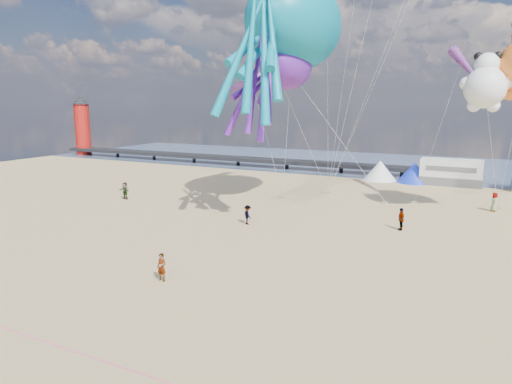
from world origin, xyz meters
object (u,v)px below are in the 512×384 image
(sandbag_c, at_px, (498,208))
(standing_person, at_px, (162,267))
(kite_octopus_purple, at_px, (286,65))
(kite_panda, at_px, (485,88))
(beachgoer_0, at_px, (494,202))
(beachgoer_4, at_px, (125,191))
(sandbag_b, at_px, (385,203))
(sandbag_d, at_px, (414,202))
(beachgoer_2, at_px, (248,215))
(tent_blue, at_px, (414,173))
(beachgoer_3, at_px, (401,219))
(sandbag_a, at_px, (283,198))
(sandbag_e, at_px, (328,193))
(motorhome_0, at_px, (451,172))
(tent_white, at_px, (380,170))
(lighthouse, at_px, (83,130))
(kite_octopus_teal, at_px, (294,24))
(windsock_mid, at_px, (462,62))
(windsock_left, at_px, (251,80))
(windsock_right, at_px, (279,77))

(sandbag_c, bearing_deg, standing_person, -121.45)
(kite_octopus_purple, bearing_deg, kite_panda, 25.94)
(beachgoer_0, relative_size, beachgoer_4, 1.00)
(sandbag_b, distance_m, sandbag_d, 2.86)
(beachgoer_0, distance_m, sandbag_d, 6.72)
(beachgoer_2, relative_size, beachgoer_4, 0.90)
(tent_blue, bearing_deg, beachgoer_3, -84.61)
(tent_blue, height_order, beachgoer_2, tent_blue)
(standing_person, distance_m, beachgoer_0, 30.19)
(sandbag_d, bearing_deg, sandbag_a, -162.19)
(beachgoer_0, xyz_separation_m, sandbag_e, (-15.30, 0.96, -0.73))
(beachgoer_4, bearing_deg, kite_panda, 23.69)
(kite_octopus_purple, bearing_deg, sandbag_a, 129.80)
(motorhome_0, relative_size, tent_white, 1.65)
(beachgoer_4, relative_size, kite_panda, 0.32)
(lighthouse, bearing_deg, tent_white, -4.24)
(tent_white, bearing_deg, sandbag_c, -41.27)
(sandbag_c, xyz_separation_m, kite_octopus_purple, (-17.05, -8.41, 12.31))
(beachgoer_0, bearing_deg, beachgoer_3, -35.83)
(beachgoer_4, height_order, sandbag_d, beachgoer_4)
(sandbag_b, distance_m, kite_octopus_teal, 18.11)
(beachgoer_4, distance_m, kite_octopus_purple, 19.74)
(beachgoer_3, xyz_separation_m, windsock_mid, (2.68, 11.61, 12.05))
(tent_blue, bearing_deg, kite_panda, -67.66)
(kite_octopus_teal, bearing_deg, sandbag_b, 29.99)
(kite_panda, bearing_deg, windsock_left, 172.75)
(beachgoer_4, distance_m, sandbag_b, 25.14)
(sandbag_d, height_order, kite_octopus_purple, kite_octopus_purple)
(standing_person, relative_size, windsock_right, 0.35)
(kite_octopus_teal, distance_m, windsock_mid, 15.50)
(beachgoer_2, height_order, sandbag_d, beachgoer_2)
(sandbag_a, relative_size, sandbag_c, 1.00)
(kite_octopus_purple, bearing_deg, lighthouse, 169.55)
(sandbag_b, bearing_deg, kite_octopus_teal, -145.57)
(lighthouse, xyz_separation_m, kite_octopus_teal, (49.88, -22.42, 11.33))
(kite_octopus_teal, bearing_deg, tent_blue, 61.77)
(beachgoer_0, bearing_deg, sandbag_b, -85.80)
(standing_person, xyz_separation_m, windsock_right, (-1.97, 19.67, 10.76))
(sandbag_c, relative_size, kite_octopus_teal, 0.04)
(windsock_right, bearing_deg, sandbag_c, 4.36)
(lighthouse, distance_m, beachgoer_0, 68.39)
(standing_person, relative_size, kite_octopus_purple, 0.15)
(sandbag_e, xyz_separation_m, kite_octopus_purple, (-1.40, -8.30, 12.31))
(beachgoer_3, bearing_deg, sandbag_b, 166.69)
(windsock_right, bearing_deg, motorhome_0, 36.53)
(sandbag_a, bearing_deg, kite_panda, -3.42)
(beachgoer_2, distance_m, sandbag_a, 10.12)
(beachgoer_2, height_order, windsock_right, windsock_right)
(beachgoer_4, distance_m, kite_octopus_teal, 22.27)
(standing_person, distance_m, sandbag_a, 22.41)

